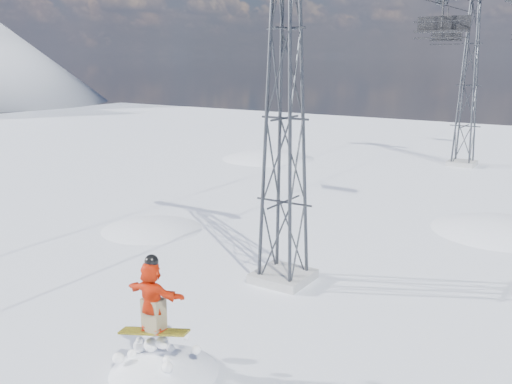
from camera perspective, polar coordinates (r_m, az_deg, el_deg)
ground at (r=14.52m, az=-17.15°, el=-17.91°), size 120.00×120.00×0.00m
snow_terrain at (r=36.62m, az=5.44°, el=-14.31°), size 39.00×37.00×22.00m
lift_tower_near at (r=18.24m, az=2.90°, el=7.29°), size 5.20×1.80×11.43m
lift_tower_far at (r=41.78m, az=20.48°, el=9.91°), size 5.20×1.80×11.43m
lift_chair_mid at (r=26.03m, az=18.14°, el=15.54°), size 2.20×0.63×2.73m
lift_chair_far at (r=44.01m, az=18.48°, el=14.47°), size 2.13×0.61×2.64m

